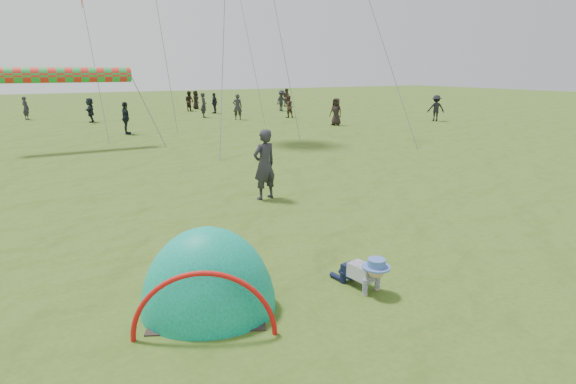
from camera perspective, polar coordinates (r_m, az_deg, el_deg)
ground at (r=6.88m, az=9.24°, el=-14.28°), size 140.00×140.00×0.00m
crawling_toddler at (r=7.27m, az=9.74°, el=-9.92°), size 0.67×0.86×0.60m
popup_tent at (r=6.84m, az=-9.94°, el=-14.48°), size 2.42×2.25×2.51m
standing_adult at (r=11.89m, az=-3.01°, el=3.49°), size 0.76×0.58×1.88m
crowd_person_0 at (r=33.41m, az=-10.66°, el=10.78°), size 0.51×0.69×1.75m
crowd_person_1 at (r=38.71m, az=-12.42°, el=11.20°), size 0.90×0.99×1.65m
crowd_person_2 at (r=25.68m, az=-19.90°, el=8.81°), size 0.61×1.07×1.72m
crowd_person_4 at (r=40.78m, az=-11.65°, el=11.39°), size 0.58×0.83×1.59m
crowd_person_5 at (r=32.48m, az=-23.82°, el=9.49°), size 0.71×1.53×1.59m
crowd_person_6 at (r=31.63m, az=-6.43°, el=10.69°), size 0.74×0.61×1.75m
crowd_person_7 at (r=32.78m, az=0.02°, el=10.80°), size 0.79×0.62×1.58m
crowd_person_9 at (r=38.06m, az=-0.82°, el=11.53°), size 1.25×0.96×1.71m
crowd_person_12 at (r=36.32m, az=-30.35°, el=9.18°), size 0.64×0.69×1.58m
crowd_person_13 at (r=42.80m, az=-0.18°, el=11.92°), size 0.79×0.92×1.67m
crowd_person_14 at (r=36.42m, az=-9.32°, el=11.07°), size 0.91×0.95×1.59m
crowd_person_15 at (r=32.18m, az=18.27°, el=10.09°), size 1.28×1.14×1.72m
crowd_person_16 at (r=28.35m, az=6.11°, el=10.10°), size 0.81×0.96×1.68m
rainbow_tube_kite at (r=21.57m, az=-26.52°, el=13.16°), size 5.31×0.64×0.64m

